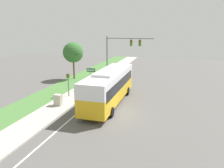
{
  "coord_description": "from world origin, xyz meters",
  "views": [
    {
      "loc": [
        4.75,
        -18.31,
        7.72
      ],
      "look_at": [
        -1.52,
        3.67,
        1.86
      ],
      "focal_mm": 35.0,
      "sensor_mm": 36.0,
      "label": 1
    }
  ],
  "objects_px": {
    "bus": "(109,85)",
    "street_sign": "(91,75)",
    "pedestrian_signal": "(68,81)",
    "signal_gantry": "(121,49)",
    "utility_cabinet": "(58,100)"
  },
  "relations": [
    {
      "from": "street_sign",
      "to": "utility_cabinet",
      "type": "bearing_deg",
      "value": -99.26
    },
    {
      "from": "signal_gantry",
      "to": "street_sign",
      "type": "xyz_separation_m",
      "value": [
        -2.29,
        -6.55,
        -2.69
      ]
    },
    {
      "from": "street_sign",
      "to": "utility_cabinet",
      "type": "height_order",
      "value": "street_sign"
    },
    {
      "from": "bus",
      "to": "utility_cabinet",
      "type": "relative_size",
      "value": 9.98
    },
    {
      "from": "signal_gantry",
      "to": "street_sign",
      "type": "bearing_deg",
      "value": -109.23
    },
    {
      "from": "bus",
      "to": "street_sign",
      "type": "height_order",
      "value": "bus"
    },
    {
      "from": "pedestrian_signal",
      "to": "utility_cabinet",
      "type": "bearing_deg",
      "value": -82.73
    },
    {
      "from": "pedestrian_signal",
      "to": "street_sign",
      "type": "height_order",
      "value": "street_sign"
    },
    {
      "from": "signal_gantry",
      "to": "utility_cabinet",
      "type": "distance_m",
      "value": 13.98
    },
    {
      "from": "pedestrian_signal",
      "to": "signal_gantry",
      "type": "bearing_deg",
      "value": 69.21
    },
    {
      "from": "signal_gantry",
      "to": "utility_cabinet",
      "type": "xyz_separation_m",
      "value": [
        -3.33,
        -12.97,
        -4.02
      ]
    },
    {
      "from": "signal_gantry",
      "to": "pedestrian_signal",
      "type": "xyz_separation_m",
      "value": [
        -3.73,
        -9.83,
        -2.82
      ]
    },
    {
      "from": "pedestrian_signal",
      "to": "street_sign",
      "type": "xyz_separation_m",
      "value": [
        1.45,
        3.28,
        0.13
      ]
    },
    {
      "from": "bus",
      "to": "street_sign",
      "type": "xyz_separation_m",
      "value": [
        -3.68,
        4.11,
        0.01
      ]
    },
    {
      "from": "bus",
      "to": "signal_gantry",
      "type": "xyz_separation_m",
      "value": [
        -1.4,
        10.66,
        2.7
      ]
    }
  ]
}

